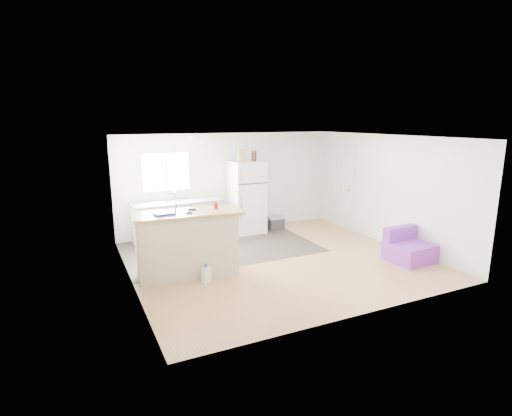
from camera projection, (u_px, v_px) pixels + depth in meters
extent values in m
cube|color=#A57A45|center=(277.00, 260.00, 7.87)|extent=(5.50, 5.00, 0.01)
cube|color=white|center=(278.00, 137.00, 7.35)|extent=(5.50, 5.00, 0.01)
cube|color=white|center=(229.00, 182.00, 9.82)|extent=(5.50, 0.01, 2.40)
cube|color=white|center=(365.00, 234.00, 5.41)|extent=(5.50, 0.01, 2.40)
cube|color=white|center=(128.00, 215.00, 6.46)|extent=(0.01, 5.00, 2.40)
cube|color=white|center=(387.00, 190.00, 8.77)|extent=(0.01, 5.00, 2.40)
cube|color=#312925|center=(220.00, 247.00, 8.67)|extent=(4.05, 2.50, 0.00)
cube|color=white|center=(166.00, 172.00, 9.08)|extent=(1.18, 0.04, 0.98)
cube|color=white|center=(166.00, 172.00, 9.07)|extent=(1.05, 0.01, 0.85)
cube|color=white|center=(166.00, 172.00, 9.06)|extent=(0.03, 0.02, 0.85)
cube|color=white|center=(342.00, 188.00, 10.16)|extent=(0.05, 0.82, 2.03)
cube|color=white|center=(343.00, 188.00, 10.16)|extent=(0.03, 0.92, 2.10)
sphere|color=gold|center=(349.00, 190.00, 9.86)|extent=(0.07, 0.07, 0.07)
cylinder|color=white|center=(196.00, 138.00, 7.92)|extent=(0.30, 0.30, 0.07)
cube|color=white|center=(178.00, 222.00, 9.12)|extent=(2.00, 0.69, 0.87)
cube|color=slate|center=(177.00, 202.00, 9.02)|extent=(2.06, 0.73, 0.04)
cube|color=silver|center=(177.00, 202.00, 9.00)|extent=(0.56, 0.44, 0.06)
cube|color=#C7B790|center=(187.00, 246.00, 7.00)|extent=(1.75, 0.75, 1.10)
cube|color=#AC864A|center=(188.00, 213.00, 6.89)|extent=(1.93, 0.87, 0.05)
cube|color=white|center=(247.00, 197.00, 9.68)|extent=(0.77, 0.72, 1.74)
cube|color=black|center=(253.00, 184.00, 9.28)|extent=(0.77, 0.01, 0.02)
cube|color=silver|center=(241.00, 175.00, 9.10)|extent=(0.03, 0.02, 0.31)
cube|color=silver|center=(241.00, 208.00, 9.26)|extent=(0.03, 0.02, 0.61)
cube|color=#303033|center=(275.00, 224.00, 10.10)|extent=(0.42, 0.29, 0.27)
cube|color=gray|center=(275.00, 217.00, 10.07)|extent=(0.44, 0.31, 0.05)
cube|color=purple|center=(409.00, 252.00, 7.78)|extent=(0.81, 0.76, 0.36)
cube|color=purple|center=(400.00, 233.00, 7.95)|extent=(0.78, 0.22, 0.27)
cube|color=silver|center=(206.00, 274.00, 6.79)|extent=(0.17, 0.14, 0.27)
cylinder|color=#193CB4|center=(206.00, 266.00, 6.76)|extent=(0.07, 0.07, 0.05)
cylinder|color=green|center=(172.00, 240.00, 6.81)|extent=(0.18, 0.33, 1.32)
sphere|color=beige|center=(168.00, 279.00, 6.78)|extent=(0.15, 0.15, 0.15)
cylinder|color=red|center=(216.00, 205.00, 7.14)|extent=(0.08, 0.08, 0.12)
cube|color=#1218B1|center=(164.00, 214.00, 6.69)|extent=(0.34, 0.28, 0.04)
cube|color=black|center=(192.00, 209.00, 7.03)|extent=(0.15, 0.10, 0.03)
cube|color=black|center=(189.00, 213.00, 6.78)|extent=(0.11, 0.06, 0.03)
cube|color=#A1845C|center=(242.00, 155.00, 9.32)|extent=(0.21, 0.12, 0.30)
cylinder|color=#3B130A|center=(253.00, 156.00, 9.44)|extent=(0.09, 0.09, 0.25)
cylinder|color=#3B130A|center=(255.00, 156.00, 9.52)|extent=(0.08, 0.08, 0.25)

